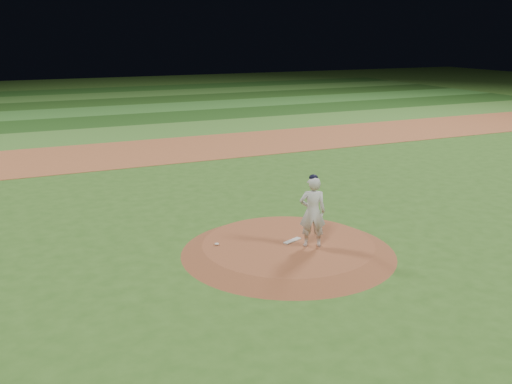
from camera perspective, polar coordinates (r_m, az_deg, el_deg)
ground at (r=14.78m, az=3.21°, el=-6.04°), size 120.00×120.00×0.00m
infield_dirt_band at (r=27.46m, az=-10.40°, el=4.03°), size 70.00×6.00×0.02m
outfield_stripe_0 at (r=32.74m, az=-12.79°, el=5.77°), size 70.00×5.00×0.02m
outfield_stripe_1 at (r=37.60m, az=-14.39°, el=6.92°), size 70.00×5.00×0.02m
outfield_stripe_2 at (r=42.48m, az=-15.62°, el=7.81°), size 70.00×5.00×0.02m
outfield_stripe_3 at (r=47.39m, az=-16.60°, el=8.51°), size 70.00×5.00×0.02m
outfield_stripe_4 at (r=52.32m, az=-17.40°, el=9.08°), size 70.00×5.00×0.02m
outfield_stripe_5 at (r=57.26m, az=-18.07°, el=9.54°), size 70.00×5.00×0.02m
pitchers_mound at (r=14.73m, az=3.22°, el=-5.59°), size 5.50×5.50×0.25m
pitching_rubber at (r=14.83m, az=3.65°, el=-4.88°), size 0.58×0.35×0.03m
rosin_bag at (r=14.56m, az=-3.95°, el=-5.21°), size 0.11×0.11×0.06m
pitcher_on_mound at (r=14.24m, az=5.67°, el=-1.95°), size 0.78×0.66×1.87m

